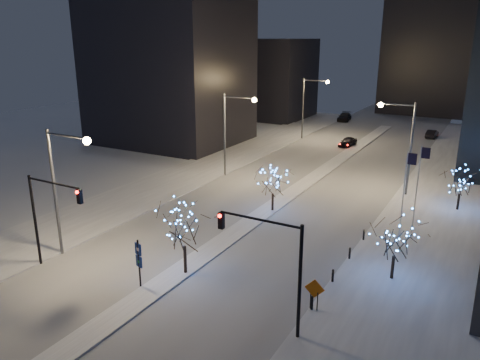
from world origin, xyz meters
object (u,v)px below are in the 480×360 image
Objects in this scene: car_far at (344,117)px; wayfinding_sign at (139,259)px; holiday_tree_plaza_near at (396,238)px; construction_sign at (314,291)px; holiday_tree_median_far at (273,181)px; holiday_tree_plaza_far at (461,183)px; street_lamp_w_near at (62,177)px; street_lamp_w_far at (309,100)px; holiday_tree_median_near at (184,227)px; street_lamp_w_mid at (232,124)px; street_lamp_east at (403,136)px; car_near at (348,142)px; car_mid at (432,134)px; traffic_signal_west at (47,208)px; traffic_signal_east at (274,257)px.

wayfinding_sign reaches higher than car_far.
construction_sign is at bearing -117.71° from holiday_tree_plaza_near.
holiday_tree_median_far is 18.27m from holiday_tree_plaza_far.
street_lamp_w_near and street_lamp_w_far have the same top height.
street_lamp_w_mid is at bearing 112.37° from holiday_tree_median_near.
wayfinding_sign is at bearing -7.24° from street_lamp_w_near.
street_lamp_east is (19.02, 28.00, -0.05)m from street_lamp_w_near.
car_near is at bearing -78.56° from car_far.
street_lamp_w_far is at bearing 104.35° from construction_sign.
holiday_tree_median_far is 1.26× the size of wayfinding_sign.
holiday_tree_plaza_near is at bearing 98.58° from car_mid.
traffic_signal_west is 17.41m from traffic_signal_east.
street_lamp_w_far is at bearing 105.78° from holiday_tree_median_far.
construction_sign is at bearing 66.09° from traffic_signal_east.
traffic_signal_east is 73.68m from car_far.
traffic_signal_west reaches higher than wayfinding_sign.
street_lamp_w_near is 1.84× the size of car_far.
street_lamp_w_mid is at bearing 138.37° from holiday_tree_median_far.
street_lamp_w_near reaches higher than traffic_signal_east.
traffic_signal_west reaches higher than car_far.
holiday_tree_plaza_near is at bearing 54.78° from construction_sign.
holiday_tree_plaza_far is (7.33, -35.70, 2.23)m from car_mid.
holiday_tree_plaza_far is (2.65, 17.22, -0.34)m from holiday_tree_plaza_near.
traffic_signal_east is 1.70× the size of car_mid.
holiday_tree_plaza_far is (15.83, 23.66, -0.77)m from holiday_tree_median_near.
car_mid is (10.50, 13.50, -0.06)m from car_near.
street_lamp_east is at bearing 55.81° from street_lamp_w_near.
street_lamp_w_mid is 41.02m from car_mid.
street_lamp_w_near is 20.01m from construction_sign.
wayfinding_sign is at bearing -123.07° from holiday_tree_plaza_far.
car_far is 1.10× the size of holiday_tree_plaza_near.
street_lamp_w_far is 1.89× the size of holiday_tree_median_near.
holiday_tree_median_far is at bearing 60.40° from street_lamp_w_near.
street_lamp_east is 2.43× the size of car_mid.
traffic_signal_west and traffic_signal_east have the same top height.
holiday_tree_plaza_far reaches higher than construction_sign.
street_lamp_w_far is 22.05m from car_mid.
street_lamp_w_mid is 2.02× the size of holiday_tree_plaza_near.
street_lamp_w_mid is at bearing 121.66° from wayfinding_sign.
holiday_tree_median_far is (9.44, -8.39, -3.39)m from street_lamp_w_mid.
street_lamp_w_near is at bearing 103.96° from traffic_signal_west.
traffic_signal_east is (17.88, -1.00, -1.74)m from street_lamp_w_near.
car_near is 1.04× the size of holiday_tree_plaza_far.
street_lamp_east is 1.43× the size of traffic_signal_west.
car_near is 42.32m from holiday_tree_plaza_near.
car_far is at bearing 97.92° from holiday_tree_median_near.
holiday_tree_median_near reaches higher than holiday_tree_median_far.
holiday_tree_median_far reaches higher than car_mid.
street_lamp_w_mid is 2.43× the size of car_mid.
street_lamp_w_far is 2.23× the size of holiday_tree_median_far.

